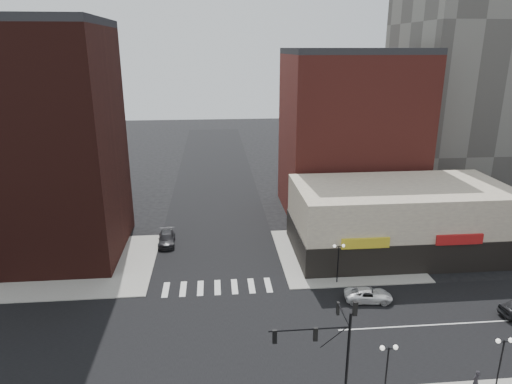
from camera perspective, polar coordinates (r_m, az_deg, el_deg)
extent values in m
plane|color=black|center=(39.68, -4.52, -17.63)|extent=(240.00, 240.00, 0.00)
cube|color=black|center=(39.67, -4.52, -17.62)|extent=(200.00, 14.00, 0.02)
cube|color=black|center=(39.67, -4.52, -17.62)|extent=(14.00, 200.00, 0.02)
cube|color=gray|center=(54.13, -20.52, -8.49)|extent=(15.00, 15.00, 0.12)
cube|color=gray|center=(54.16, 10.85, -7.61)|extent=(15.00, 15.00, 0.12)
cube|color=#351511|center=(55.31, -25.39, 5.13)|extent=(16.00, 15.00, 25.00)
cube|color=maroon|center=(65.85, 11.64, 6.90)|extent=(18.00, 15.00, 22.00)
cube|color=beige|center=(55.20, 17.45, -3.20)|extent=(24.00, 12.00, 8.00)
cube|color=black|center=(56.03, 17.24, -5.40)|extent=(24.20, 12.20, 3.40)
cylinder|color=black|center=(32.09, 11.37, -19.91)|extent=(0.18, 0.18, 7.00)
cylinder|color=black|center=(30.05, 6.70, -16.67)|extent=(5.20, 0.11, 0.11)
cylinder|color=black|center=(30.79, 9.71, -17.47)|extent=(1.72, 0.06, 1.46)
cylinder|color=black|center=(31.84, 10.87, -14.72)|extent=(0.11, 3.00, 0.11)
cube|color=black|center=(29.95, 2.35, -17.61)|extent=(0.28, 0.18, 0.95)
sphere|color=red|center=(29.77, 2.36, -17.14)|extent=(0.16, 0.16, 0.16)
cube|color=black|center=(30.35, 7.45, -17.22)|extent=(0.28, 0.18, 0.95)
sphere|color=red|center=(30.18, 7.47, -16.76)|extent=(0.16, 0.16, 0.16)
cube|color=black|center=(33.11, 10.20, -14.12)|extent=(0.18, 0.28, 0.95)
sphere|color=red|center=(32.95, 10.23, -13.68)|extent=(0.16, 0.16, 0.16)
cube|color=black|center=(30.02, 12.29, -14.07)|extent=(0.28, 0.18, 0.95)
sphere|color=red|center=(29.86, 12.33, -13.58)|extent=(0.16, 0.16, 0.16)
cylinder|color=black|center=(33.90, 15.98, -20.92)|extent=(0.11, 0.11, 4.00)
cylinder|color=black|center=(32.77, 16.27, -18.31)|extent=(0.90, 0.06, 0.06)
sphere|color=white|center=(32.56, 15.51, -18.27)|extent=(0.32, 0.32, 0.32)
sphere|color=white|center=(32.86, 17.06, -18.05)|extent=(0.32, 0.32, 0.32)
cylinder|color=black|center=(37.28, 28.17, -18.58)|extent=(0.11, 0.11, 4.00)
cylinder|color=black|center=(36.25, 28.62, -16.12)|extent=(0.90, 0.06, 0.06)
sphere|color=white|center=(35.97, 28.02, -16.11)|extent=(0.32, 0.32, 0.32)
sphere|color=white|center=(36.44, 29.25, -15.86)|extent=(0.32, 0.32, 0.32)
cylinder|color=black|center=(47.00, 10.20, -8.86)|extent=(0.11, 0.11, 4.00)
cylinder|color=black|center=(46.19, 10.32, -6.75)|extent=(0.90, 0.06, 0.06)
sphere|color=white|center=(46.04, 9.79, -6.67)|extent=(0.32, 0.32, 0.32)
sphere|color=white|center=(46.27, 10.87, -6.60)|extent=(0.32, 0.32, 0.32)
imported|color=silver|center=(45.25, 13.88, -12.39)|extent=(4.64, 2.51, 1.24)
imported|color=black|center=(56.68, -11.11, -5.74)|extent=(2.19, 4.89, 1.39)
imported|color=black|center=(37.19, 25.78, -20.50)|extent=(0.71, 0.59, 1.68)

